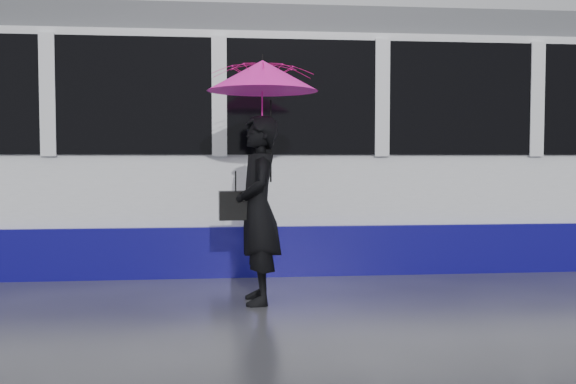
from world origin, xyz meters
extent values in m
plane|color=#27272C|center=(0.00, 0.00, 0.00)|extent=(90.00, 90.00, 0.00)
cube|color=#3F3D38|center=(0.00, 1.78, 0.01)|extent=(34.00, 0.07, 0.02)
cube|color=#3F3D38|center=(0.00, 3.22, 0.01)|extent=(34.00, 0.07, 0.02)
cube|color=white|center=(-2.51, 2.50, 1.52)|extent=(24.00, 2.40, 2.95)
cube|color=#0E096C|center=(-2.51, 2.50, 0.31)|extent=(24.00, 2.56, 0.62)
cube|color=black|center=(-2.51, 2.50, 2.20)|extent=(23.00, 2.48, 1.40)
cube|color=#515458|center=(-2.51, 2.50, 3.17)|extent=(23.60, 2.20, 0.35)
imported|color=black|center=(-0.62, -0.14, 0.94)|extent=(0.49, 0.71, 1.88)
imported|color=#E4135C|center=(-0.57, -0.14, 1.98)|extent=(1.09, 1.11, 0.94)
cone|color=#E4135C|center=(-0.57, -0.14, 2.27)|extent=(1.17, 1.17, 0.31)
cylinder|color=black|center=(-0.57, -0.14, 2.45)|extent=(0.01, 0.01, 0.07)
cylinder|color=black|center=(-0.49, -0.12, 1.63)|extent=(0.02, 0.02, 0.82)
cube|color=black|center=(-0.84, -0.12, 0.98)|extent=(0.34, 0.17, 0.29)
cylinder|color=black|center=(-0.84, -0.12, 1.22)|extent=(0.01, 0.01, 0.18)
camera|label=1|loc=(-0.97, -6.53, 1.45)|focal=40.00mm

